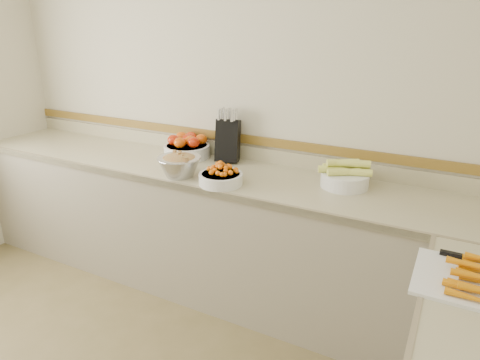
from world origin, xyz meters
The scene contains 8 objects.
back_wall centered at (0.00, 2.00, 1.30)m, with size 4.00×4.00×0.00m, color beige.
counter_back centered at (0.00, 1.68, 0.45)m, with size 4.00×0.65×1.08m.
knife_block centered at (-0.04, 1.90, 1.06)m, with size 0.21×0.23×0.38m.
tomato_bowl centered at (-0.34, 1.85, 0.97)m, with size 0.33×0.33×0.16m.
cherry_tomato_bowl centered at (0.16, 1.47, 0.95)m, with size 0.27×0.27×0.15m.
corn_bowl centered at (0.83, 1.78, 0.96)m, with size 0.31×0.29×0.17m.
rhubarb_bowl centered at (-0.15, 1.47, 0.98)m, with size 0.28×0.28×0.16m.
cutting_board centered at (1.54, 1.00, 0.92)m, with size 0.46×0.36×0.07m.
Camera 1 is at (1.39, -0.62, 1.82)m, focal length 32.00 mm.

